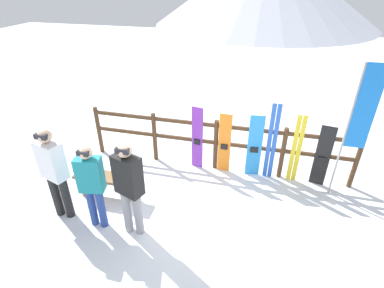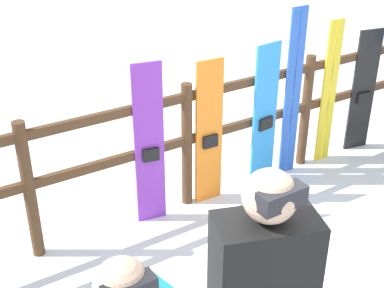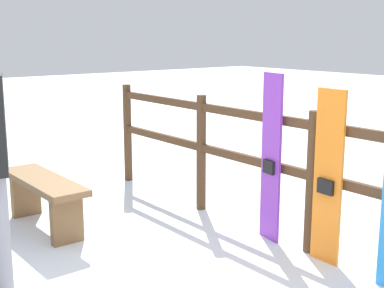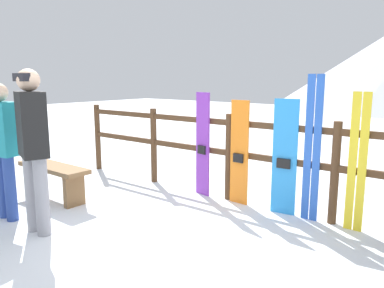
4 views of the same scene
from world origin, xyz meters
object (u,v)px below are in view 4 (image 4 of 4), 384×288
Objects in this scene: snowboard_purple at (203,145)px; ski_pair_blue at (312,149)px; person_teal at (2,142)px; person_black at (33,140)px; ski_pair_yellow at (357,163)px; bench at (54,174)px; snowboard_orange at (239,153)px; snowboard_blue at (285,158)px.

snowboard_purple is 1.62m from ski_pair_blue.
snowboard_purple is at bearing 60.38° from person_teal.
ski_pair_blue is at bearing 0.12° from snowboard_purple.
person_black reaches higher than ski_pair_blue.
ski_pair_yellow is at bearing 33.51° from person_teal.
bench is 0.77× the size of person_teal.
ski_pair_blue is (2.89, 2.26, -0.08)m from person_teal.
person_teal is (0.24, -0.77, 0.60)m from bench.
person_teal is 1.09× the size of snowboard_purple.
person_black is 1.27× the size of snowboard_orange.
person_black is at bearing 0.64° from person_teal.
snowboard_purple is 0.86× the size of ski_pair_blue.
snowboard_purple is (1.28, 2.25, -0.21)m from person_teal.
bench is at bearing 107.11° from person_teal.
ski_pair_blue is (1.00, 0.00, 0.17)m from snowboard_orange.
snowboard_blue is at bearing -179.42° from ski_pair_blue.
ski_pair_blue is 0.52m from ski_pair_yellow.
person_black reaches higher than ski_pair_yellow.
ski_pair_yellow is at bearing 0.09° from snowboard_purple.
bench is 3.96m from ski_pair_yellow.
snowboard_purple is at bearing 44.27° from bench.
snowboard_purple is at bearing -179.91° from ski_pair_yellow.
person_black is at bearing -140.47° from ski_pair_yellow.
person_teal is 4.09m from ski_pair_yellow.
person_teal reaches higher than snowboard_orange.
bench is 1.01m from person_teal.
person_teal reaches higher than bench.
ski_pair_yellow is at bearing 22.15° from bench.
person_teal is 0.91× the size of person_black.
ski_pair_yellow is (1.51, 0.00, 0.08)m from snowboard_orange.
person_black is (0.92, -0.76, 0.69)m from bench.
snowboard_purple is (0.60, 2.24, -0.30)m from person_black.
snowboard_purple is 1.06× the size of snowboard_orange.
snowboard_purple reaches higher than snowboard_blue.
snowboard_orange is at bearing 34.70° from bench.
snowboard_orange is 0.81× the size of ski_pair_blue.
snowboard_orange is at bearing -180.00° from snowboard_blue.
snowboard_purple is 1.03× the size of snowboard_blue.
bench is at bearing -157.85° from ski_pair_yellow.
snowboard_orange is at bearing -179.80° from ski_pair_blue.
person_teal is at bearing -130.14° from snowboard_orange.
person_teal is 0.94× the size of ski_pair_blue.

